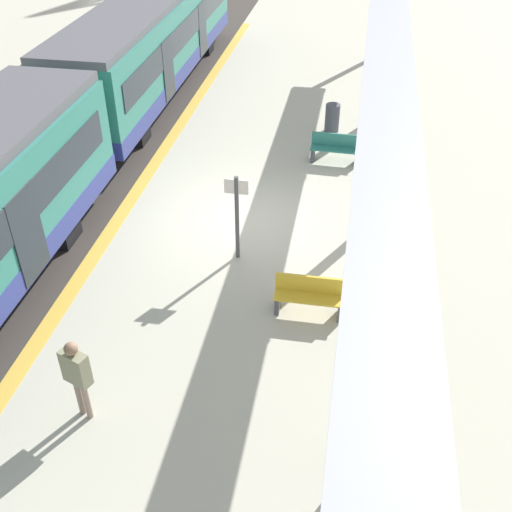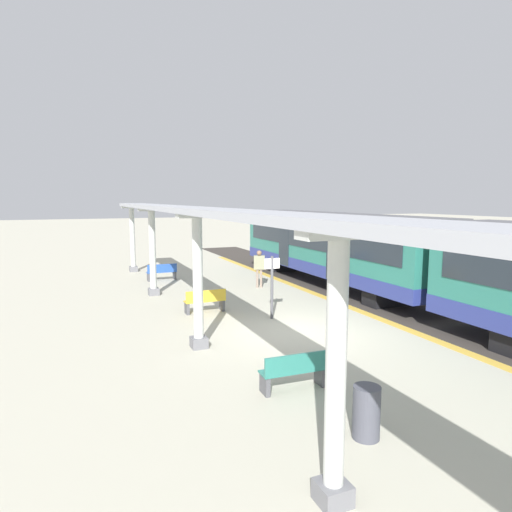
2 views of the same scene
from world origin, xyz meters
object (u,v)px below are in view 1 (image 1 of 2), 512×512
(canopy_pillar_fourth, at_px, (381,66))
(bench_near_end, at_px, (335,148))
(train_far_carriage, at_px, (152,41))
(trash_bin, at_px, (332,118))
(canopy_pillar_second, at_px, (372,389))
(canopy_pillar_third, at_px, (379,160))
(bench_far_end, at_px, (310,295))
(passenger_waiting_near_edge, at_px, (76,372))
(canopy_pillar_fifth, at_px, (383,11))
(platform_info_sign, at_px, (237,210))

(canopy_pillar_fourth, distance_m, bench_near_end, 3.85)
(train_far_carriage, relative_size, trash_bin, 15.34)
(canopy_pillar_second, relative_size, trash_bin, 4.02)
(canopy_pillar_third, bearing_deg, bench_far_end, -108.91)
(trash_bin, distance_m, passenger_waiting_near_edge, 13.26)
(canopy_pillar_third, relative_size, passenger_waiting_near_edge, 2.14)
(canopy_pillar_fifth, bearing_deg, bench_far_end, -94.06)
(canopy_pillar_second, height_order, passenger_waiting_near_edge, canopy_pillar_second)
(canopy_pillar_second, height_order, trash_bin, canopy_pillar_second)
(canopy_pillar_third, distance_m, bench_near_end, 3.98)
(canopy_pillar_second, bearing_deg, train_far_carriage, 118.10)
(canopy_pillar_third, distance_m, canopy_pillar_fifth, 13.82)
(canopy_pillar_fifth, bearing_deg, canopy_pillar_second, -90.00)
(canopy_pillar_fourth, height_order, passenger_waiting_near_edge, canopy_pillar_fourth)
(canopy_pillar_fifth, height_order, trash_bin, canopy_pillar_fifth)
(trash_bin, xyz_separation_m, platform_info_sign, (-1.71, -7.60, 0.86))
(canopy_pillar_second, bearing_deg, canopy_pillar_fourth, 90.00)
(canopy_pillar_second, distance_m, passenger_waiting_near_edge, 4.96)
(canopy_pillar_third, height_order, bench_near_end, canopy_pillar_third)
(canopy_pillar_fifth, xyz_separation_m, bench_far_end, (-1.24, -17.44, -1.46))
(train_far_carriage, distance_m, canopy_pillar_fourth, 8.53)
(canopy_pillar_fourth, relative_size, trash_bin, 4.02)
(canopy_pillar_fourth, xyz_separation_m, canopy_pillar_fifth, (0.00, 6.95, 0.00))
(canopy_pillar_third, bearing_deg, train_far_carriage, 135.14)
(canopy_pillar_second, xyz_separation_m, bench_near_end, (-1.18, 10.88, -1.46))
(trash_bin, bearing_deg, train_far_carriage, 158.97)
(canopy_pillar_second, relative_size, canopy_pillar_third, 1.00)
(train_far_carriage, distance_m, canopy_pillar_third, 11.84)
(canopy_pillar_fifth, bearing_deg, passenger_waiting_near_edge, -103.14)
(train_far_carriage, xyz_separation_m, canopy_pillar_third, (8.39, -8.35, 0.07))
(canopy_pillar_fourth, relative_size, passenger_waiting_near_edge, 2.14)
(canopy_pillar_fifth, distance_m, trash_bin, 8.39)
(train_far_carriage, bearing_deg, canopy_pillar_second, -61.90)
(bench_near_end, relative_size, bench_far_end, 1.01)
(platform_info_sign, bearing_deg, trash_bin, 77.35)
(trash_bin, bearing_deg, bench_near_end, -83.22)
(canopy_pillar_third, bearing_deg, canopy_pillar_fifth, 90.00)
(canopy_pillar_fifth, height_order, passenger_waiting_near_edge, canopy_pillar_fifth)
(passenger_waiting_near_edge, bearing_deg, bench_near_end, 70.76)
(train_far_carriage, xyz_separation_m, bench_near_end, (7.21, -4.85, -1.39))
(bench_far_end, height_order, trash_bin, trash_bin)
(canopy_pillar_second, relative_size, platform_info_sign, 1.71)
(trash_bin, bearing_deg, canopy_pillar_fourth, 39.63)
(bench_near_end, relative_size, trash_bin, 1.62)
(train_far_carriage, distance_m, platform_info_sign, 11.55)
(canopy_pillar_second, distance_m, bench_near_end, 11.04)
(canopy_pillar_third, bearing_deg, passenger_waiting_near_edge, -124.51)
(trash_bin, bearing_deg, canopy_pillar_second, -83.71)
(bench_far_end, height_order, passenger_waiting_near_edge, passenger_waiting_near_edge)
(canopy_pillar_second, relative_size, passenger_waiting_near_edge, 2.14)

